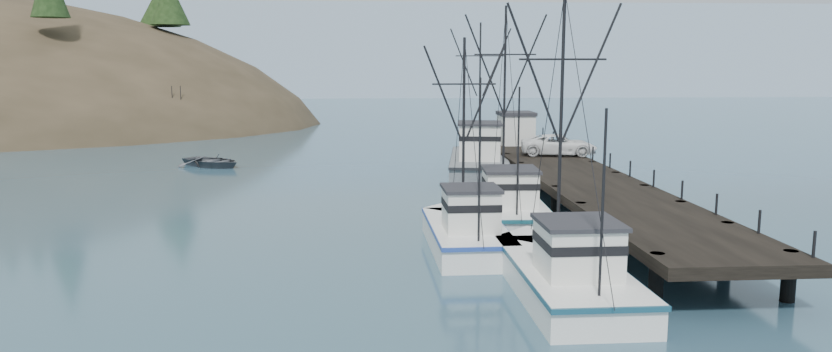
{
  "coord_description": "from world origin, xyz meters",
  "views": [
    {
      "loc": [
        0.54,
        -30.31,
        9.15
      ],
      "look_at": [
        3.4,
        12.09,
        2.5
      ],
      "focal_mm": 32.0,
      "sensor_mm": 36.0,
      "label": 1
    }
  ],
  "objects_px": {
    "motorboat": "(212,166)",
    "trawler_near": "(564,272)",
    "pier": "(576,177)",
    "trawler_far": "(505,206)",
    "pickup_truck": "(559,145)",
    "pier_shed": "(516,128)",
    "trawler_mid": "(466,232)",
    "work_vessel": "(479,163)"
  },
  "relations": [
    {
      "from": "trawler_far",
      "to": "pier_shed",
      "type": "bearing_deg",
      "value": 77.1
    },
    {
      "from": "trawler_mid",
      "to": "pickup_truck",
      "type": "xyz_separation_m",
      "value": [
        9.76,
        19.72,
        1.98
      ]
    },
    {
      "from": "pier",
      "to": "trawler_far",
      "type": "bearing_deg",
      "value": -138.49
    },
    {
      "from": "trawler_far",
      "to": "pickup_truck",
      "type": "height_order",
      "value": "trawler_far"
    },
    {
      "from": "pier",
      "to": "pier_shed",
      "type": "relative_size",
      "value": 13.75
    },
    {
      "from": "pier",
      "to": "work_vessel",
      "type": "relative_size",
      "value": 2.99
    },
    {
      "from": "trawler_mid",
      "to": "trawler_far",
      "type": "xyz_separation_m",
      "value": [
        3.12,
        6.11,
        0.0
      ]
    },
    {
      "from": "pier",
      "to": "motorboat",
      "type": "bearing_deg",
      "value": 145.31
    },
    {
      "from": "pickup_truck",
      "to": "work_vessel",
      "type": "bearing_deg",
      "value": 85.72
    },
    {
      "from": "trawler_far",
      "to": "pier_shed",
      "type": "height_order",
      "value": "trawler_far"
    },
    {
      "from": "pier_shed",
      "to": "pickup_truck",
      "type": "xyz_separation_m",
      "value": [
        1.79,
        -7.59,
        -0.62
      ]
    },
    {
      "from": "motorboat",
      "to": "pickup_truck",
      "type": "bearing_deg",
      "value": -73.14
    },
    {
      "from": "trawler_near",
      "to": "trawler_mid",
      "type": "bearing_deg",
      "value": 111.97
    },
    {
      "from": "trawler_far",
      "to": "motorboat",
      "type": "xyz_separation_m",
      "value": [
        -21.37,
        23.49,
        -0.82
      ]
    },
    {
      "from": "trawler_mid",
      "to": "motorboat",
      "type": "relative_size",
      "value": 1.79
    },
    {
      "from": "trawler_near",
      "to": "work_vessel",
      "type": "bearing_deg",
      "value": 88.14
    },
    {
      "from": "pier_shed",
      "to": "work_vessel",
      "type": "bearing_deg",
      "value": -123.61
    },
    {
      "from": "pier",
      "to": "trawler_near",
      "type": "relative_size",
      "value": 3.61
    },
    {
      "from": "pier_shed",
      "to": "pickup_truck",
      "type": "distance_m",
      "value": 7.82
    },
    {
      "from": "work_vessel",
      "to": "trawler_far",
      "type": "bearing_deg",
      "value": -92.92
    },
    {
      "from": "trawler_mid",
      "to": "motorboat",
      "type": "distance_m",
      "value": 34.79
    },
    {
      "from": "trawler_mid",
      "to": "pier",
      "type": "bearing_deg",
      "value": 51.85
    },
    {
      "from": "pier",
      "to": "pickup_truck",
      "type": "distance_m",
      "value": 8.87
    },
    {
      "from": "motorboat",
      "to": "trawler_near",
      "type": "bearing_deg",
      "value": -113.85
    },
    {
      "from": "trawler_far",
      "to": "motorboat",
      "type": "height_order",
      "value": "trawler_far"
    },
    {
      "from": "trawler_far",
      "to": "motorboat",
      "type": "distance_m",
      "value": 31.77
    },
    {
      "from": "trawler_near",
      "to": "trawler_mid",
      "type": "xyz_separation_m",
      "value": [
        -2.96,
        7.34,
        -0.0
      ]
    },
    {
      "from": "pier",
      "to": "trawler_mid",
      "type": "xyz_separation_m",
      "value": [
        -8.63,
        -10.99,
        -0.87
      ]
    },
    {
      "from": "trawler_far",
      "to": "pickup_truck",
      "type": "xyz_separation_m",
      "value": [
        6.64,
        13.61,
        1.97
      ]
    },
    {
      "from": "trawler_far",
      "to": "work_vessel",
      "type": "bearing_deg",
      "value": 87.08
    },
    {
      "from": "pier_shed",
      "to": "pier",
      "type": "bearing_deg",
      "value": -87.69
    },
    {
      "from": "work_vessel",
      "to": "pier_shed",
      "type": "xyz_separation_m",
      "value": [
        4.09,
        6.15,
        2.19
      ]
    },
    {
      "from": "pier",
      "to": "motorboat",
      "type": "height_order",
      "value": "pier"
    },
    {
      "from": "trawler_mid",
      "to": "motorboat",
      "type": "bearing_deg",
      "value": 121.67
    },
    {
      "from": "trawler_far",
      "to": "pickup_truck",
      "type": "relative_size",
      "value": 2.2
    },
    {
      "from": "pier_shed",
      "to": "trawler_near",
      "type": "bearing_deg",
      "value": -98.23
    },
    {
      "from": "work_vessel",
      "to": "pier_shed",
      "type": "distance_m",
      "value": 7.7
    },
    {
      "from": "pickup_truck",
      "to": "motorboat",
      "type": "height_order",
      "value": "pickup_truck"
    },
    {
      "from": "work_vessel",
      "to": "motorboat",
      "type": "distance_m",
      "value": 23.73
    },
    {
      "from": "pickup_truck",
      "to": "trawler_mid",
      "type": "bearing_deg",
      "value": 163.13
    },
    {
      "from": "trawler_near",
      "to": "trawler_far",
      "type": "relative_size",
      "value": 0.97
    },
    {
      "from": "motorboat",
      "to": "work_vessel",
      "type": "bearing_deg",
      "value": -74.59
    }
  ]
}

